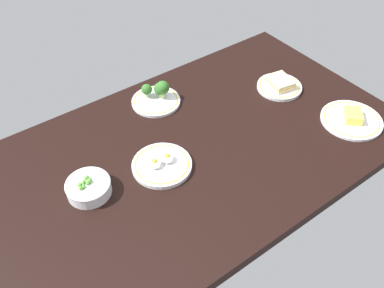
{
  "coord_description": "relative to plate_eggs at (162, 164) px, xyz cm",
  "views": [
    {
      "loc": [
        59.98,
        81.8,
        105.16
      ],
      "look_at": [
        0.0,
        0.0,
        6.0
      ],
      "focal_mm": 39.19,
      "sensor_mm": 36.0,
      "label": 1
    }
  ],
  "objects": [
    {
      "name": "plate_broccoli",
      "position": [
        -17.38,
        -29.8,
        1.25
      ],
      "size": [
        18.64,
        18.64,
        8.39
      ],
      "color": "silver",
      "rests_on": "dining_table"
    },
    {
      "name": "plate_sandwich",
      "position": [
        -61.29,
        -7.94,
        0.34
      ],
      "size": [
        17.71,
        17.71,
        4.55
      ],
      "color": "silver",
      "rests_on": "dining_table"
    },
    {
      "name": "plate_eggs",
      "position": [
        0.0,
        0.0,
        0.0
      ],
      "size": [
        19.67,
        19.67,
        4.72
      ],
      "color": "silver",
      "rests_on": "dining_table"
    },
    {
      "name": "bowl_peas",
      "position": [
        23.87,
        -4.25,
        1.26
      ],
      "size": [
        13.9,
        13.9,
        5.63
      ],
      "color": "silver",
      "rests_on": "dining_table"
    },
    {
      "name": "plate_cheese",
      "position": [
        -68.39,
        21.99,
        -0.16
      ],
      "size": [
        22.2,
        22.2,
        4.29
      ],
      "color": "silver",
      "rests_on": "dining_table"
    },
    {
      "name": "dining_table",
      "position": [
        -13.05,
        -1.14,
        -3.15
      ],
      "size": [
        149.42,
        85.99,
        4.0
      ],
      "primitive_type": "cube",
      "color": "black",
      "rests_on": "ground"
    }
  ]
}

